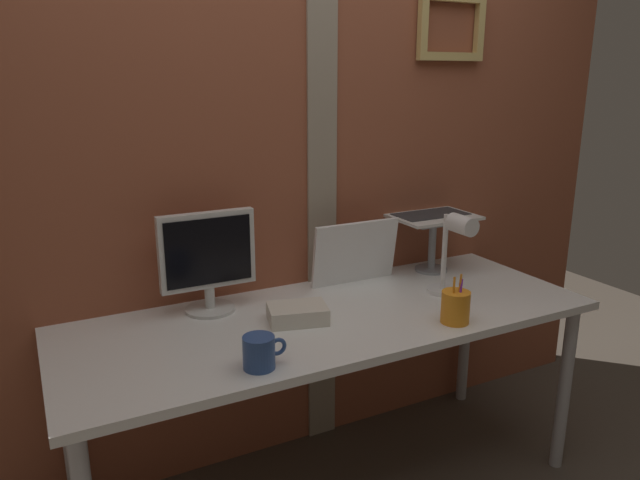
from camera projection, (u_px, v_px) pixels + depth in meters
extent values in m
cube|color=brown|center=(280.00, 146.00, 2.31)|extent=(3.27, 0.12, 2.57)
cube|color=gray|center=(322.00, 146.00, 2.32)|extent=(0.13, 0.01, 2.57)
cube|color=tan|center=(450.00, 57.00, 2.48)|extent=(0.33, 0.03, 0.03)
cube|color=tan|center=(423.00, 26.00, 2.38)|extent=(0.03, 0.03, 0.20)
cube|color=tan|center=(479.00, 29.00, 2.51)|extent=(0.03, 0.03, 0.20)
cube|color=white|center=(333.00, 318.00, 2.11)|extent=(1.90, 0.71, 0.03)
cylinder|color=#B2B2B7|center=(564.00, 388.00, 2.35)|extent=(0.05, 0.05, 0.70)
cylinder|color=#B2B2B7|center=(69.00, 431.00, 2.07)|extent=(0.05, 0.05, 0.70)
cylinder|color=#B2B2B7|center=(465.00, 333.00, 2.85)|extent=(0.05, 0.05, 0.70)
cylinder|color=silver|center=(210.00, 309.00, 2.14)|extent=(0.18, 0.18, 0.01)
cylinder|color=silver|center=(210.00, 297.00, 2.13)|extent=(0.04, 0.04, 0.08)
cube|color=silver|center=(207.00, 250.00, 2.08)|extent=(0.34, 0.04, 0.27)
cube|color=black|center=(209.00, 252.00, 2.06)|extent=(0.31, 0.00, 0.24)
cylinder|color=gray|center=(431.00, 269.00, 2.58)|extent=(0.14, 0.14, 0.01)
cylinder|color=gray|center=(432.00, 244.00, 2.55)|extent=(0.03, 0.03, 0.21)
cube|color=gray|center=(433.00, 219.00, 2.52)|extent=(0.28, 0.22, 0.01)
cube|color=silver|center=(434.00, 217.00, 2.52)|extent=(0.35, 0.25, 0.01)
cube|color=#2D2D30|center=(431.00, 214.00, 2.53)|extent=(0.31, 0.16, 0.00)
cube|color=silver|center=(414.00, 183.00, 2.61)|extent=(0.35, 0.05, 0.23)
cube|color=black|center=(415.00, 184.00, 2.61)|extent=(0.32, 0.04, 0.20)
cube|color=white|center=(355.00, 252.00, 2.40)|extent=(0.38, 0.05, 0.26)
cylinder|color=white|center=(442.00, 290.00, 2.32)|extent=(0.12, 0.12, 0.02)
cylinder|color=white|center=(444.00, 252.00, 2.28)|extent=(0.02, 0.02, 0.30)
cylinder|color=white|center=(462.00, 225.00, 2.17)|extent=(0.07, 0.11, 0.07)
cylinder|color=orange|center=(455.00, 307.00, 2.02)|extent=(0.10, 0.10, 0.11)
cylinder|color=purple|center=(460.00, 300.00, 2.01)|extent=(0.03, 0.02, 0.15)
cylinder|color=purple|center=(460.00, 302.00, 2.02)|extent=(0.02, 0.02, 0.13)
cylinder|color=orange|center=(453.00, 299.00, 2.00)|extent=(0.01, 0.01, 0.16)
cylinder|color=orange|center=(459.00, 297.00, 2.02)|extent=(0.01, 0.02, 0.17)
cylinder|color=#2D4C8C|center=(259.00, 352.00, 1.71)|extent=(0.09, 0.09, 0.10)
torus|color=#2D4C8C|center=(278.00, 347.00, 1.73)|extent=(0.06, 0.01, 0.06)
cube|color=silver|center=(298.00, 314.00, 2.04)|extent=(0.23, 0.19, 0.06)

